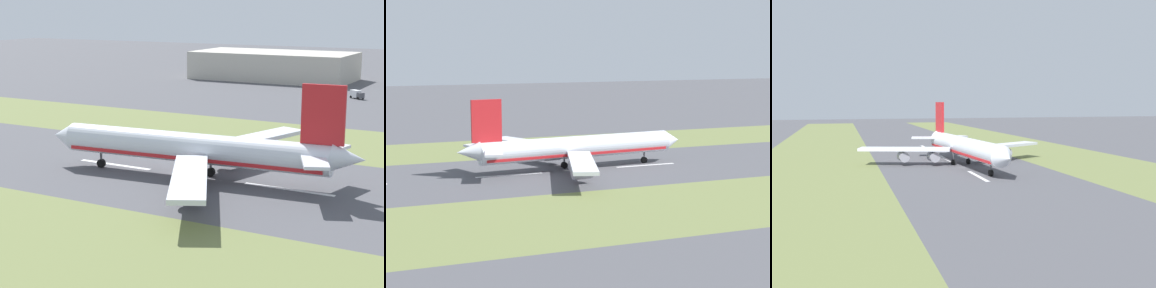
# 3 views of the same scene
# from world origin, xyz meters

# --- Properties ---
(ground_plane) EXTENTS (800.00, 800.00, 0.00)m
(ground_plane) POSITION_xyz_m (0.00, 0.00, 0.00)
(ground_plane) COLOR #4C4C51
(grass_median_west) EXTENTS (40.00, 600.00, 0.01)m
(grass_median_west) POSITION_xyz_m (-45.00, 0.00, 0.00)
(grass_median_west) COLOR olive
(grass_median_west) RESTS_ON ground
(grass_median_east) EXTENTS (40.00, 600.00, 0.01)m
(grass_median_east) POSITION_xyz_m (45.00, 0.00, 0.00)
(grass_median_east) COLOR olive
(grass_median_east) RESTS_ON ground
(centreline_dash_mid) EXTENTS (1.20, 18.00, 0.01)m
(centreline_dash_mid) POSITION_xyz_m (0.00, -23.11, 0.01)
(centreline_dash_mid) COLOR silver
(centreline_dash_mid) RESTS_ON ground
(centreline_dash_far) EXTENTS (1.20, 18.00, 0.01)m
(centreline_dash_far) POSITION_xyz_m (0.00, 16.89, 0.01)
(centreline_dash_far) COLOR silver
(centreline_dash_far) RESTS_ON ground
(airplane_main_jet) EXTENTS (63.91, 67.22, 20.20)m
(airplane_main_jet) POSITION_xyz_m (-1.39, -5.01, 6.02)
(airplane_main_jet) COLOR silver
(airplane_main_jet) RESTS_ON ground
(terminal_building) EXTENTS (36.00, 72.47, 12.66)m
(terminal_building) POSITION_xyz_m (169.22, 46.66, 6.33)
(terminal_building) COLOR #BCB7A8
(terminal_building) RESTS_ON ground
(service_truck) EXTENTS (5.44, 6.08, 3.10)m
(service_truck) POSITION_xyz_m (124.73, -3.77, 1.67)
(service_truck) COLOR #4C4C51
(service_truck) RESTS_ON ground
(apron_car) EXTENTS (2.70, 4.67, 2.03)m
(apron_car) POSITION_xyz_m (133.14, 14.71, 1.00)
(apron_car) COLOR #B2231E
(apron_car) RESTS_ON ground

